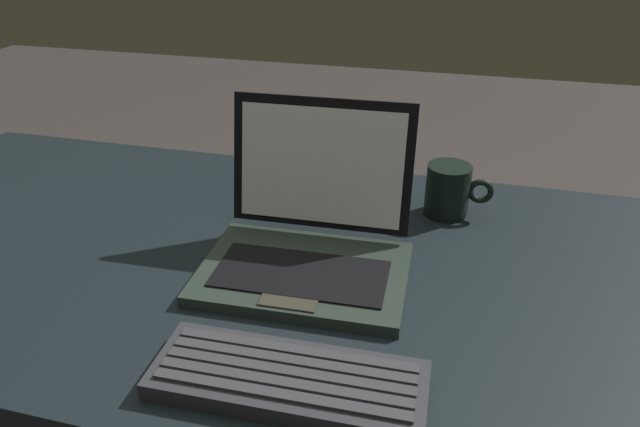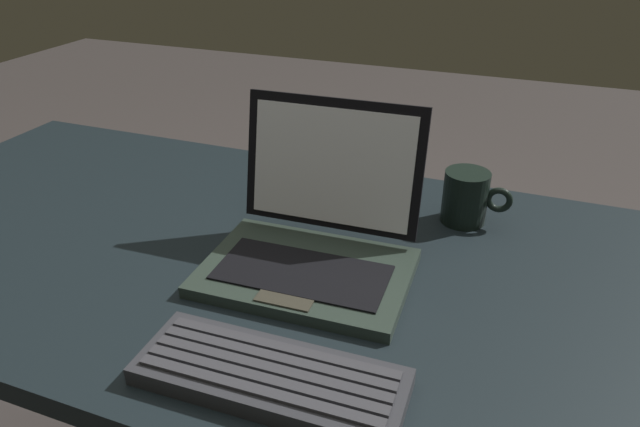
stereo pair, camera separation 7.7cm
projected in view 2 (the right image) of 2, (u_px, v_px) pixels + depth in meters
The scene contains 4 objects.
desk at pixel (293, 297), 0.95m from camera, with size 1.63×0.73×0.74m.
laptop_front at pixel (314, 239), 0.87m from camera, with size 0.31×0.26×0.23m.
external_keyboard at pixel (270, 376), 0.67m from camera, with size 0.32×0.12×0.03m.
coffee_mug at pixel (466, 197), 0.99m from camera, with size 0.12×0.08×0.09m.
Camera 2 is at (0.32, -0.70, 1.23)m, focal length 32.72 mm.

